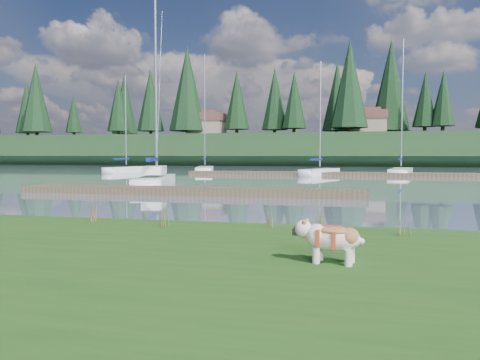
# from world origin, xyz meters

# --- Properties ---
(ground) EXTENTS (200.00, 200.00, 0.00)m
(ground) POSITION_xyz_m (0.00, 30.00, 0.00)
(ground) COLOR gray
(ground) RESTS_ON ground
(bank) EXTENTS (60.00, 9.00, 0.35)m
(bank) POSITION_xyz_m (0.00, -6.00, 0.17)
(bank) COLOR #244916
(bank) RESTS_ON ground
(ridge) EXTENTS (200.00, 20.00, 5.00)m
(ridge) POSITION_xyz_m (0.00, 73.00, 2.50)
(ridge) COLOR black
(ridge) RESTS_ON ground
(bulldog) EXTENTS (0.95, 0.47, 0.56)m
(bulldog) POSITION_xyz_m (3.01, -4.84, 0.70)
(bulldog) COLOR silver
(bulldog) RESTS_ON bank
(sailboat_main) EXTENTS (3.58, 7.98, 11.40)m
(sailboat_main) POSITION_xyz_m (-7.65, 14.00, 0.42)
(sailboat_main) COLOR white
(sailboat_main) RESTS_ON ground
(dock_near) EXTENTS (16.00, 2.00, 0.30)m
(dock_near) POSITION_xyz_m (-4.00, 9.00, 0.15)
(dock_near) COLOR #4C3D2C
(dock_near) RESTS_ON ground
(dock_far) EXTENTS (26.00, 2.20, 0.30)m
(dock_far) POSITION_xyz_m (2.00, 30.00, 0.15)
(dock_far) COLOR #4C3D2C
(dock_far) RESTS_ON ground
(sailboat_bg_0) EXTENTS (2.46, 6.87, 9.93)m
(sailboat_bg_0) POSITION_xyz_m (-18.79, 32.94, 0.33)
(sailboat_bg_0) COLOR white
(sailboat_bg_0) RESTS_ON ground
(sailboat_bg_1) EXTENTS (3.68, 8.19, 12.01)m
(sailboat_bg_1) POSITION_xyz_m (-11.31, 34.89, 0.33)
(sailboat_bg_1) COLOR white
(sailboat_bg_1) RESTS_ON ground
(sailboat_bg_2) EXTENTS (3.58, 6.56, 9.99)m
(sailboat_bg_2) POSITION_xyz_m (0.88, 30.67, 0.33)
(sailboat_bg_2) COLOR white
(sailboat_bg_2) RESTS_ON ground
(sailboat_bg_3) EXTENTS (3.00, 8.44, 12.14)m
(sailboat_bg_3) POSITION_xyz_m (7.83, 33.63, 0.32)
(sailboat_bg_3) COLOR white
(sailboat_bg_3) RESTS_ON ground
(weed_0) EXTENTS (0.17, 0.14, 0.57)m
(weed_0) POSITION_xyz_m (-0.38, -2.49, 0.59)
(weed_0) COLOR #475B23
(weed_0) RESTS_ON bank
(weed_1) EXTENTS (0.17, 0.14, 0.47)m
(weed_1) POSITION_xyz_m (1.70, -2.01, 0.55)
(weed_1) COLOR #475B23
(weed_1) RESTS_ON bank
(weed_2) EXTENTS (0.17, 0.14, 0.77)m
(weed_2) POSITION_xyz_m (2.73, -2.46, 0.67)
(weed_2) COLOR #475B23
(weed_2) RESTS_ON bank
(weed_3) EXTENTS (0.17, 0.14, 0.61)m
(weed_3) POSITION_xyz_m (-2.16, -2.12, 0.61)
(weed_3) COLOR #475B23
(weed_3) RESTS_ON bank
(weed_4) EXTENTS (0.17, 0.14, 0.48)m
(weed_4) POSITION_xyz_m (2.67, -2.92, 0.55)
(weed_4) COLOR #475B23
(weed_4) RESTS_ON bank
(weed_5) EXTENTS (0.17, 0.14, 0.50)m
(weed_5) POSITION_xyz_m (4.21, -2.36, 0.56)
(weed_5) COLOR #475B23
(weed_5) RESTS_ON bank
(mud_lip) EXTENTS (60.00, 0.50, 0.14)m
(mud_lip) POSITION_xyz_m (0.00, -1.60, 0.07)
(mud_lip) COLOR #33281C
(mud_lip) RESTS_ON ground
(conifer_0) EXTENTS (5.72, 5.72, 14.15)m
(conifer_0) POSITION_xyz_m (-55.00, 67.00, 12.64)
(conifer_0) COLOR #382619
(conifer_0) RESTS_ON ridge
(conifer_1) EXTENTS (4.40, 4.40, 11.30)m
(conifer_1) POSITION_xyz_m (-40.00, 71.00, 11.28)
(conifer_1) COLOR #382619
(conifer_1) RESTS_ON ridge
(conifer_2) EXTENTS (6.60, 6.60, 16.05)m
(conifer_2) POSITION_xyz_m (-25.00, 68.00, 13.54)
(conifer_2) COLOR #382619
(conifer_2) RESTS_ON ridge
(conifer_3) EXTENTS (4.84, 4.84, 12.25)m
(conifer_3) POSITION_xyz_m (-10.00, 72.00, 11.74)
(conifer_3) COLOR #382619
(conifer_3) RESTS_ON ridge
(conifer_4) EXTENTS (6.16, 6.16, 15.10)m
(conifer_4) POSITION_xyz_m (3.00, 66.00, 13.09)
(conifer_4) COLOR #382619
(conifer_4) RESTS_ON ridge
(conifer_5) EXTENTS (3.96, 3.96, 10.35)m
(conifer_5) POSITION_xyz_m (15.00, 70.00, 10.83)
(conifer_5) COLOR #382619
(conifer_5) RESTS_ON ridge
(house_0) EXTENTS (6.30, 5.30, 4.65)m
(house_0) POSITION_xyz_m (-22.00, 70.00, 7.31)
(house_0) COLOR gray
(house_0) RESTS_ON ridge
(house_1) EXTENTS (6.30, 5.30, 4.65)m
(house_1) POSITION_xyz_m (6.00, 71.00, 7.31)
(house_1) COLOR gray
(house_1) RESTS_ON ridge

